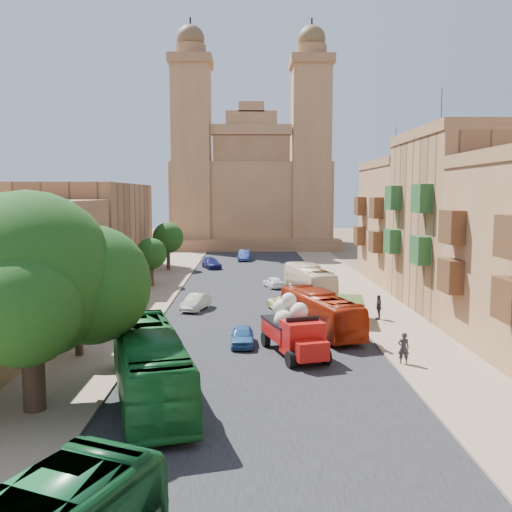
{
  "coord_description": "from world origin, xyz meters",
  "views": [
    {
      "loc": [
        -0.71,
        -18.89,
        8.9
      ],
      "look_at": [
        0.0,
        26.0,
        4.0
      ],
      "focal_mm": 40.0,
      "sensor_mm": 36.0,
      "label": 1
    }
  ],
  "objects_px": {
    "red_truck": "(294,329)",
    "ficus_tree": "(32,282)",
    "street_tree_a": "(78,298)",
    "car_cream": "(284,303)",
    "car_white_a": "(196,302)",
    "olive_pickup": "(351,311)",
    "street_tree_b": "(125,274)",
    "pedestrian_a": "(404,348)",
    "bus_red_east": "(320,312)",
    "car_blue_a": "(242,336)",
    "car_white_b": "(273,282)",
    "car_blue_b": "(244,255)",
    "church": "(251,190)",
    "bus_cream_east": "(309,281)",
    "pedestrian_c": "(379,307)",
    "bus_green_north": "(149,365)",
    "car_dkblue": "(211,263)",
    "street_tree_d": "(168,238)",
    "street_tree_c": "(151,254)"
  },
  "relations": [
    {
      "from": "red_truck",
      "to": "ficus_tree",
      "type": "bearing_deg",
      "value": -145.09
    },
    {
      "from": "street_tree_a",
      "to": "car_cream",
      "type": "relative_size",
      "value": 1.17
    },
    {
      "from": "car_white_a",
      "to": "olive_pickup",
      "type": "bearing_deg",
      "value": -4.63
    },
    {
      "from": "street_tree_b",
      "to": "pedestrian_a",
      "type": "distance_m",
      "value": 22.4
    },
    {
      "from": "bus_red_east",
      "to": "car_blue_a",
      "type": "xyz_separation_m",
      "value": [
        -5.0,
        -3.19,
        -0.72
      ]
    },
    {
      "from": "red_truck",
      "to": "car_white_b",
      "type": "bearing_deg",
      "value": 90.28
    },
    {
      "from": "car_white_a",
      "to": "car_blue_b",
      "type": "relative_size",
      "value": 0.87
    },
    {
      "from": "olive_pickup",
      "to": "car_white_b",
      "type": "xyz_separation_m",
      "value": [
        -4.73,
        14.78,
        -0.25
      ]
    },
    {
      "from": "church",
      "to": "ficus_tree",
      "type": "xyz_separation_m",
      "value": [
        -9.42,
        -74.61,
        -4.15
      ]
    },
    {
      "from": "car_white_b",
      "to": "car_cream",
      "type": "bearing_deg",
      "value": 74.98
    },
    {
      "from": "ficus_tree",
      "to": "bus_cream_east",
      "type": "bearing_deg",
      "value": 61.73
    },
    {
      "from": "car_blue_b",
      "to": "ficus_tree",
      "type": "bearing_deg",
      "value": -95.47
    },
    {
      "from": "ficus_tree",
      "to": "street_tree_a",
      "type": "height_order",
      "value": "ficus_tree"
    },
    {
      "from": "car_cream",
      "to": "olive_pickup",
      "type": "bearing_deg",
      "value": 124.66
    },
    {
      "from": "bus_red_east",
      "to": "pedestrian_c",
      "type": "xyz_separation_m",
      "value": [
        4.65,
        3.63,
        -0.41
      ]
    },
    {
      "from": "bus_green_north",
      "to": "car_blue_a",
      "type": "xyz_separation_m",
      "value": [
        3.96,
        8.85,
        -0.97
      ]
    },
    {
      "from": "church",
      "to": "car_cream",
      "type": "distance_m",
      "value": 55.4
    },
    {
      "from": "street_tree_b",
      "to": "bus_cream_east",
      "type": "height_order",
      "value": "street_tree_b"
    },
    {
      "from": "street_tree_b",
      "to": "car_dkblue",
      "type": "height_order",
      "value": "street_tree_b"
    },
    {
      "from": "street_tree_d",
      "to": "bus_green_north",
      "type": "bearing_deg",
      "value": -83.29
    },
    {
      "from": "car_white_b",
      "to": "street_tree_b",
      "type": "bearing_deg",
      "value": 25.83
    },
    {
      "from": "bus_red_east",
      "to": "street_tree_c",
      "type": "bearing_deg",
      "value": -69.63
    },
    {
      "from": "ficus_tree",
      "to": "street_tree_d",
      "type": "distance_m",
      "value": 44.03
    },
    {
      "from": "pedestrian_a",
      "to": "street_tree_b",
      "type": "bearing_deg",
      "value": -35.66
    },
    {
      "from": "car_white_a",
      "to": "pedestrian_c",
      "type": "bearing_deg",
      "value": 1.84
    },
    {
      "from": "street_tree_c",
      "to": "car_blue_b",
      "type": "height_order",
      "value": "street_tree_c"
    },
    {
      "from": "bus_cream_east",
      "to": "pedestrian_c",
      "type": "relative_size",
      "value": 5.45
    },
    {
      "from": "car_cream",
      "to": "car_blue_b",
      "type": "xyz_separation_m",
      "value": [
        -3.16,
        33.13,
        0.12
      ]
    },
    {
      "from": "red_truck",
      "to": "bus_red_east",
      "type": "xyz_separation_m",
      "value": [
        2.12,
        5.29,
        -0.18
      ]
    },
    {
      "from": "street_tree_a",
      "to": "pedestrian_c",
      "type": "xyz_separation_m",
      "value": [
        18.65,
        8.82,
        -2.33
      ]
    },
    {
      "from": "red_truck",
      "to": "car_white_a",
      "type": "distance_m",
      "value": 14.11
    },
    {
      "from": "olive_pickup",
      "to": "car_blue_b",
      "type": "relative_size",
      "value": 0.99
    },
    {
      "from": "street_tree_d",
      "to": "car_dkblue",
      "type": "relative_size",
      "value": 1.34
    },
    {
      "from": "bus_cream_east",
      "to": "street_tree_b",
      "type": "bearing_deg",
      "value": 13.69
    },
    {
      "from": "car_white_a",
      "to": "church",
      "type": "bearing_deg",
      "value": 101.89
    },
    {
      "from": "street_tree_a",
      "to": "street_tree_b",
      "type": "bearing_deg",
      "value": 90.0
    },
    {
      "from": "bus_green_north",
      "to": "car_dkblue",
      "type": "xyz_separation_m",
      "value": [
        -0.04,
        43.96,
        -0.94
      ]
    },
    {
      "from": "street_tree_c",
      "to": "car_cream",
      "type": "xyz_separation_m",
      "value": [
        12.08,
        -12.02,
        -2.56
      ]
    },
    {
      "from": "olive_pickup",
      "to": "street_tree_b",
      "type": "bearing_deg",
      "value": 166.37
    },
    {
      "from": "street_tree_d",
      "to": "car_dkblue",
      "type": "distance_m",
      "value": 6.01
    },
    {
      "from": "street_tree_d",
      "to": "red_truck",
      "type": "height_order",
      "value": "street_tree_d"
    },
    {
      "from": "bus_red_east",
      "to": "car_dkblue",
      "type": "xyz_separation_m",
      "value": [
        -9.0,
        31.92,
        -0.69
      ]
    },
    {
      "from": "street_tree_a",
      "to": "street_tree_c",
      "type": "bearing_deg",
      "value": 90.0
    },
    {
      "from": "street_tree_b",
      "to": "pedestrian_a",
      "type": "bearing_deg",
      "value": -38.31
    },
    {
      "from": "pedestrian_a",
      "to": "bus_green_north",
      "type": "bearing_deg",
      "value": 24.62
    },
    {
      "from": "street_tree_a",
      "to": "car_cream",
      "type": "height_order",
      "value": "street_tree_a"
    },
    {
      "from": "car_white_b",
      "to": "car_blue_a",
      "type": "bearing_deg",
      "value": 65.75
    },
    {
      "from": "street_tree_b",
      "to": "pedestrian_a",
      "type": "xyz_separation_m",
      "value": [
        17.5,
        -13.83,
        -2.05
      ]
    },
    {
      "from": "street_tree_a",
      "to": "bus_red_east",
      "type": "height_order",
      "value": "street_tree_a"
    },
    {
      "from": "street_tree_a",
      "to": "pedestrian_c",
      "type": "bearing_deg",
      "value": 25.32
    }
  ]
}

